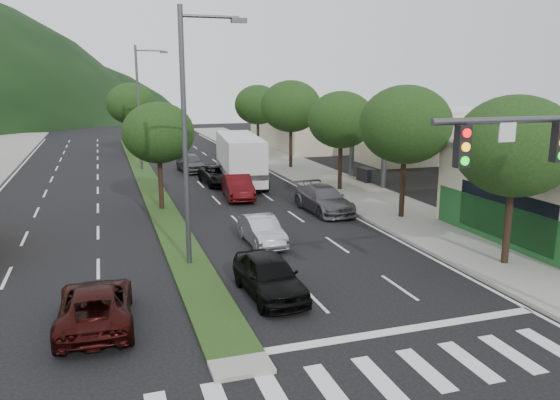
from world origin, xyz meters
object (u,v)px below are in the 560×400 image
object	(u,v)px
tree_med_far	(131,104)
car_queue_c	(238,187)
tree_r_e	(258,105)
car_queue_b	(324,199)
sedan_silver	(262,230)
streetlight_near	(190,126)
car_queue_f	(230,154)
car_queue_a	(269,276)
car_queue_e	(191,163)
streetlight_mid	(141,102)
motorhome	(240,159)
suv_maroon	(96,305)
tree_r_a	(515,146)
tree_med_near	(158,133)
tree_r_c	(341,120)
tree_r_b	(405,125)
car_queue_d	(219,175)
tree_r_d	(291,106)

from	to	relation	value
tree_med_far	car_queue_c	bearing A→B (deg)	-78.51
tree_r_e	car_queue_b	bearing A→B (deg)	-97.55
sedan_silver	streetlight_near	bearing A→B (deg)	-151.25
tree_r_e	car_queue_f	world-z (taller)	tree_r_e
streetlight_near	car_queue_a	world-z (taller)	streetlight_near
car_queue_e	streetlight_mid	bearing A→B (deg)	146.04
streetlight_mid	motorhome	world-z (taller)	streetlight_mid
suv_maroon	car_queue_f	size ratio (longest dim) A/B	1.11
tree_r_a	sedan_silver	world-z (taller)	tree_r_a
tree_med_near	car_queue_a	bearing A→B (deg)	-81.32
tree_r_e	car_queue_e	world-z (taller)	tree_r_e
car_queue_e	tree_r_c	bearing A→B (deg)	-56.76
car_queue_c	car_queue_e	xyz separation A→B (m)	(-1.20, 11.16, -0.01)
streetlight_mid	tree_r_b	bearing A→B (deg)	-60.68
streetlight_mid	car_queue_c	distance (m)	14.83
tree_med_near	streetlight_near	world-z (taller)	streetlight_near
car_queue_f	car_queue_a	bearing A→B (deg)	-99.33
tree_r_e	car_queue_f	bearing A→B (deg)	-133.89
suv_maroon	car_queue_b	xyz separation A→B (m)	(12.20, 11.41, 0.08)
tree_r_b	car_queue_a	size ratio (longest dim) A/B	1.63
sedan_silver	car_queue_f	size ratio (longest dim) A/B	0.92
tree_r_e	motorhome	xyz separation A→B (m)	(-5.76, -15.48, -3.05)
tree_med_near	sedan_silver	bearing A→B (deg)	-65.96
tree_r_b	car_queue_c	distance (m)	11.37
tree_r_b	car_queue_d	distance (m)	15.33
tree_r_a	motorhome	bearing A→B (deg)	105.69
tree_r_a	tree_r_e	xyz separation A→B (m)	(0.00, 36.00, 0.07)
tree_med_near	streetlight_near	size ratio (longest dim) A/B	0.60
tree_r_b	streetlight_near	distance (m)	12.47
tree_med_far	car_queue_a	size ratio (longest dim) A/B	1.63
car_queue_d	tree_med_far	bearing A→B (deg)	101.39
tree_r_b	streetlight_mid	world-z (taller)	streetlight_mid
tree_r_c	tree_r_e	bearing A→B (deg)	90.00
suv_maroon	car_queue_e	xyz separation A→B (m)	(7.26, 27.57, 0.09)
tree_r_c	streetlight_mid	xyz separation A→B (m)	(-11.79, 13.00, 0.84)
car_queue_f	car_queue_e	bearing A→B (deg)	-130.05
tree_r_b	streetlight_near	bearing A→B (deg)	-161.27
car_queue_b	car_queue_f	distance (m)	21.17
suv_maroon	motorhome	xyz separation A→B (m)	(9.78, 21.12, 1.19)
tree_r_d	car_queue_b	size ratio (longest dim) A/B	1.42
streetlight_mid	tree_r_c	bearing A→B (deg)	-47.78
tree_r_b	streetlight_mid	size ratio (longest dim) A/B	0.69
tree_r_e	car_queue_b	world-z (taller)	tree_r_e
tree_r_c	motorhome	distance (m)	7.88
tree_r_b	tree_r_e	world-z (taller)	tree_r_b
suv_maroon	car_queue_e	world-z (taller)	car_queue_e
car_queue_a	car_queue_e	world-z (taller)	car_queue_e
streetlight_near	car_queue_a	bearing A→B (deg)	-64.21
car_queue_d	tree_r_c	bearing A→B (deg)	-36.20
streetlight_near	tree_r_a	bearing A→B (deg)	-18.73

